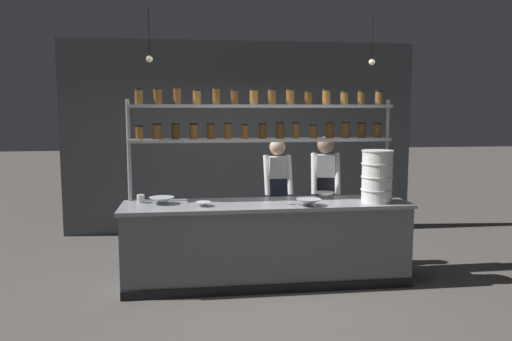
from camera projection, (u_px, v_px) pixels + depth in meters
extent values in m
plane|color=#5B5651|center=(266.00, 282.00, 5.69)|extent=(40.00, 40.00, 0.00)
cube|color=#4C5156|center=(242.00, 138.00, 8.01)|extent=(5.61, 0.12, 3.04)
cube|color=slate|center=(267.00, 245.00, 5.63)|extent=(3.15, 0.72, 0.88)
cube|color=#999BA0|center=(267.00, 204.00, 5.58)|extent=(3.21, 0.76, 0.04)
cube|color=black|center=(272.00, 289.00, 5.32)|extent=(3.15, 0.03, 0.10)
cylinder|color=#999BA0|center=(130.00, 191.00, 5.68)|extent=(0.04, 0.04, 2.07)
cylinder|color=#999BA0|center=(386.00, 185.00, 6.09)|extent=(0.04, 0.04, 2.07)
cube|color=#999BA0|center=(262.00, 140.00, 5.82)|extent=(3.05, 0.28, 0.04)
cylinder|color=brown|center=(139.00, 133.00, 5.62)|extent=(0.09, 0.09, 0.14)
cylinder|color=black|center=(139.00, 126.00, 5.61)|extent=(0.09, 0.09, 0.02)
cylinder|color=brown|center=(157.00, 132.00, 5.65)|extent=(0.10, 0.10, 0.16)
cylinder|color=black|center=(157.00, 124.00, 5.64)|extent=(0.10, 0.10, 0.02)
cylinder|color=#513314|center=(175.00, 132.00, 5.67)|extent=(0.09, 0.09, 0.16)
cylinder|color=black|center=(175.00, 124.00, 5.66)|extent=(0.09, 0.09, 0.02)
cylinder|color=brown|center=(194.00, 132.00, 5.70)|extent=(0.09, 0.09, 0.16)
cylinder|color=black|center=(194.00, 124.00, 5.69)|extent=(0.09, 0.09, 0.02)
cylinder|color=brown|center=(211.00, 132.00, 5.73)|extent=(0.09, 0.09, 0.16)
cylinder|color=black|center=(211.00, 124.00, 5.72)|extent=(0.09, 0.09, 0.02)
cylinder|color=brown|center=(228.00, 132.00, 5.75)|extent=(0.08, 0.08, 0.17)
cylinder|color=black|center=(228.00, 123.00, 5.74)|extent=(0.09, 0.09, 0.02)
cylinder|color=brown|center=(245.00, 132.00, 5.78)|extent=(0.08, 0.08, 0.15)
cylinder|color=black|center=(245.00, 125.00, 5.77)|extent=(0.08, 0.08, 0.02)
cylinder|color=#513314|center=(263.00, 132.00, 5.81)|extent=(0.09, 0.09, 0.16)
cylinder|color=black|center=(263.00, 124.00, 5.80)|extent=(0.09, 0.09, 0.02)
cylinder|color=#513314|center=(280.00, 131.00, 5.84)|extent=(0.10, 0.10, 0.17)
cylinder|color=black|center=(280.00, 123.00, 5.82)|extent=(0.10, 0.10, 0.02)
cylinder|color=brown|center=(296.00, 131.00, 5.86)|extent=(0.08, 0.08, 0.17)
cylinder|color=black|center=(296.00, 123.00, 5.85)|extent=(0.08, 0.08, 0.02)
cylinder|color=brown|center=(313.00, 132.00, 5.89)|extent=(0.09, 0.09, 0.14)
cylinder|color=black|center=(313.00, 125.00, 5.88)|extent=(0.09, 0.09, 0.02)
cylinder|color=#513314|center=(330.00, 131.00, 5.92)|extent=(0.10, 0.10, 0.17)
cylinder|color=black|center=(330.00, 123.00, 5.90)|extent=(0.10, 0.10, 0.02)
cylinder|color=brown|center=(346.00, 131.00, 5.94)|extent=(0.10, 0.10, 0.17)
cylinder|color=black|center=(346.00, 123.00, 5.93)|extent=(0.10, 0.10, 0.02)
cylinder|color=#513314|center=(362.00, 131.00, 5.97)|extent=(0.09, 0.09, 0.16)
cylinder|color=black|center=(362.00, 123.00, 5.96)|extent=(0.09, 0.09, 0.02)
cylinder|color=brown|center=(377.00, 131.00, 6.00)|extent=(0.09, 0.09, 0.16)
cylinder|color=black|center=(378.00, 123.00, 5.99)|extent=(0.10, 0.10, 0.02)
cube|color=#999BA0|center=(262.00, 106.00, 5.77)|extent=(3.05, 0.28, 0.04)
cylinder|color=brown|center=(139.00, 97.00, 5.58)|extent=(0.09, 0.09, 0.16)
cylinder|color=black|center=(139.00, 89.00, 5.56)|extent=(0.09, 0.09, 0.02)
cylinder|color=brown|center=(158.00, 97.00, 5.60)|extent=(0.09, 0.09, 0.17)
cylinder|color=black|center=(157.00, 89.00, 5.59)|extent=(0.10, 0.10, 0.02)
cylinder|color=brown|center=(177.00, 97.00, 5.63)|extent=(0.08, 0.08, 0.18)
cylinder|color=black|center=(177.00, 88.00, 5.62)|extent=(0.09, 0.09, 0.02)
cylinder|color=brown|center=(197.00, 98.00, 5.66)|extent=(0.09, 0.09, 0.15)
cylinder|color=black|center=(197.00, 90.00, 5.65)|extent=(0.09, 0.09, 0.02)
cylinder|color=brown|center=(216.00, 97.00, 5.69)|extent=(0.09, 0.09, 0.17)
cylinder|color=black|center=(216.00, 88.00, 5.68)|extent=(0.09, 0.09, 0.02)
cylinder|color=#513314|center=(234.00, 98.00, 5.72)|extent=(0.08, 0.08, 0.15)
cylinder|color=black|center=(234.00, 90.00, 5.71)|extent=(0.08, 0.08, 0.02)
cylinder|color=brown|center=(254.00, 98.00, 5.75)|extent=(0.10, 0.10, 0.16)
cylinder|color=black|center=(254.00, 90.00, 5.74)|extent=(0.10, 0.10, 0.02)
cylinder|color=brown|center=(272.00, 98.00, 5.78)|extent=(0.09, 0.09, 0.16)
cylinder|color=black|center=(272.00, 90.00, 5.77)|extent=(0.09, 0.09, 0.02)
cylinder|color=brown|center=(290.00, 98.00, 5.81)|extent=(0.09, 0.09, 0.17)
cylinder|color=black|center=(290.00, 89.00, 5.79)|extent=(0.10, 0.10, 0.02)
cylinder|color=#513314|center=(308.00, 99.00, 5.84)|extent=(0.09, 0.09, 0.14)
cylinder|color=black|center=(308.00, 92.00, 5.83)|extent=(0.09, 0.09, 0.02)
cylinder|color=brown|center=(326.00, 98.00, 5.86)|extent=(0.09, 0.09, 0.16)
cylinder|color=black|center=(326.00, 90.00, 5.85)|extent=(0.09, 0.09, 0.02)
cylinder|color=brown|center=(344.00, 99.00, 5.89)|extent=(0.09, 0.09, 0.14)
cylinder|color=black|center=(344.00, 92.00, 5.88)|extent=(0.09, 0.09, 0.02)
cylinder|color=brown|center=(361.00, 98.00, 5.92)|extent=(0.09, 0.09, 0.15)
cylinder|color=black|center=(362.00, 91.00, 5.91)|extent=(0.09, 0.09, 0.02)
cylinder|color=brown|center=(379.00, 99.00, 5.95)|extent=(0.09, 0.09, 0.15)
cylinder|color=black|center=(379.00, 91.00, 5.94)|extent=(0.09, 0.09, 0.02)
cylinder|color=black|center=(271.00, 233.00, 6.40)|extent=(0.11, 0.11, 0.76)
cylinder|color=black|center=(283.00, 233.00, 6.42)|extent=(0.11, 0.11, 0.76)
cube|color=#232838|center=(277.00, 191.00, 6.35)|extent=(0.22, 0.17, 0.33)
cube|color=white|center=(277.00, 167.00, 6.31)|extent=(0.22, 0.18, 0.27)
sphere|color=tan|center=(277.00, 147.00, 6.28)|extent=(0.20, 0.20, 0.20)
cylinder|color=white|center=(267.00, 175.00, 6.24)|extent=(0.07, 0.24, 0.50)
cylinder|color=white|center=(289.00, 175.00, 6.28)|extent=(0.07, 0.24, 0.50)
cylinder|color=black|center=(318.00, 234.00, 6.33)|extent=(0.11, 0.11, 0.78)
cylinder|color=black|center=(331.00, 234.00, 6.33)|extent=(0.11, 0.11, 0.78)
cube|color=black|center=(325.00, 190.00, 6.26)|extent=(0.25, 0.21, 0.34)
cube|color=white|center=(325.00, 166.00, 6.23)|extent=(0.25, 0.22, 0.28)
sphere|color=#A37A5B|center=(326.00, 145.00, 6.20)|extent=(0.21, 0.21, 0.21)
cylinder|color=white|center=(314.00, 174.00, 6.18)|extent=(0.11, 0.25, 0.52)
cylinder|color=white|center=(337.00, 174.00, 6.17)|extent=(0.11, 0.25, 0.52)
cylinder|color=white|center=(376.00, 196.00, 5.61)|extent=(0.34, 0.34, 0.13)
cylinder|color=silver|center=(377.00, 190.00, 5.60)|extent=(0.36, 0.36, 0.01)
cylinder|color=white|center=(377.00, 183.00, 5.59)|extent=(0.34, 0.34, 0.13)
cylinder|color=silver|center=(377.00, 177.00, 5.58)|extent=(0.36, 0.36, 0.01)
cylinder|color=white|center=(377.00, 170.00, 5.58)|extent=(0.34, 0.34, 0.13)
cylinder|color=silver|center=(377.00, 164.00, 5.57)|extent=(0.36, 0.36, 0.01)
cylinder|color=white|center=(377.00, 157.00, 5.56)|extent=(0.34, 0.34, 0.13)
cylinder|color=silver|center=(378.00, 151.00, 5.55)|extent=(0.36, 0.36, 0.01)
cylinder|color=silver|center=(325.00, 198.00, 5.87)|extent=(0.11, 0.11, 0.01)
cone|color=silver|center=(325.00, 195.00, 5.87)|extent=(0.25, 0.25, 0.07)
cylinder|color=white|center=(203.00, 206.00, 5.37)|extent=(0.08, 0.08, 0.01)
cone|color=white|center=(203.00, 204.00, 5.37)|extent=(0.17, 0.17, 0.05)
cylinder|color=silver|center=(162.00, 203.00, 5.50)|extent=(0.13, 0.13, 0.01)
cone|color=silver|center=(162.00, 201.00, 5.50)|extent=(0.28, 0.28, 0.08)
cylinder|color=#B2B7BC|center=(308.00, 205.00, 5.40)|extent=(0.12, 0.12, 0.01)
cone|color=#B2B7BC|center=(308.00, 202.00, 5.39)|extent=(0.28, 0.28, 0.08)
cylinder|color=silver|center=(141.00, 199.00, 5.57)|extent=(0.08, 0.08, 0.09)
cylinder|color=black|center=(149.00, 34.00, 5.19)|extent=(0.01, 0.01, 0.50)
sphere|color=#F9E5B2|center=(149.00, 59.00, 5.22)|extent=(0.07, 0.07, 0.07)
cylinder|color=black|center=(373.00, 39.00, 5.52)|extent=(0.01, 0.01, 0.50)
sphere|color=#F9E5B2|center=(372.00, 62.00, 5.55)|extent=(0.07, 0.07, 0.07)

